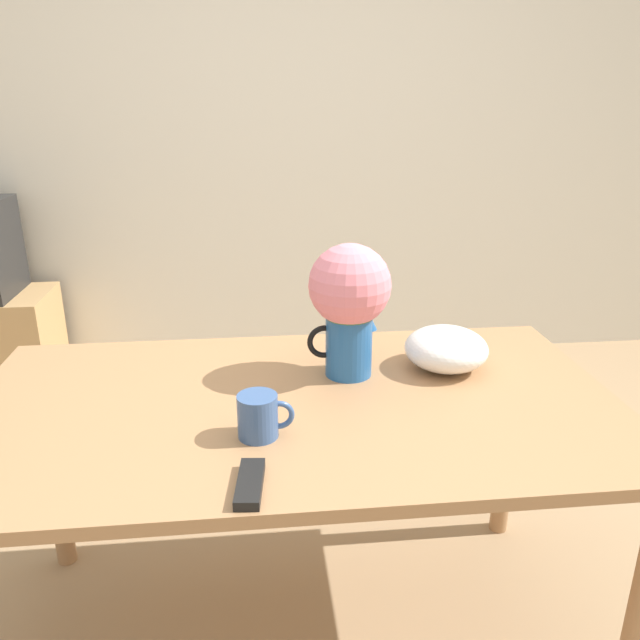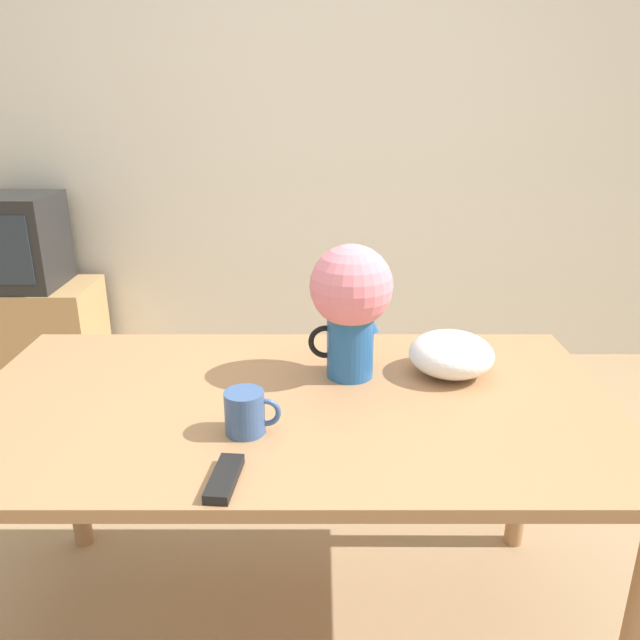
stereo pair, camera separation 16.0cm
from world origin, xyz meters
name	(u,v)px [view 1 (the left image)]	position (x,y,z in m)	size (l,w,h in m)	color
ground_plane	(344,640)	(0.00, 0.00, 0.00)	(12.00, 12.00, 0.00)	#9E7F5B
wall_back	(290,123)	(0.00, 2.08, 1.30)	(8.00, 0.05, 2.60)	silver
table	(296,432)	(-0.12, 0.04, 0.65)	(1.59, 0.87, 0.74)	#A3754C
flower_vase	(349,299)	(0.03, 0.18, 0.95)	(0.22, 0.21, 0.35)	#235B9E
coffee_mug	(259,416)	(-0.21, -0.12, 0.79)	(0.12, 0.09, 0.10)	#385689
white_bowl	(446,349)	(0.30, 0.19, 0.80)	(0.22, 0.22, 0.11)	white
remote_control	(250,484)	(-0.23, -0.31, 0.75)	(0.06, 0.15, 0.02)	black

